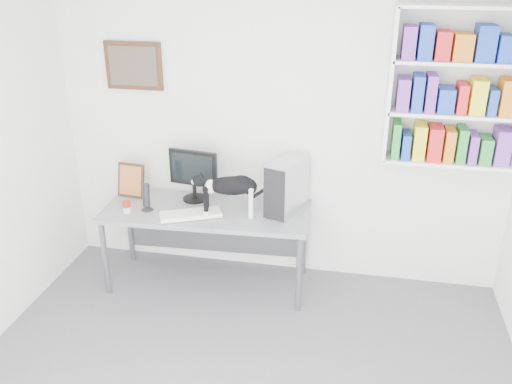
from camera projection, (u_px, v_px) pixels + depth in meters
room at (222, 242)px, 2.97m from camera, size 4.01×4.01×2.70m
bookshelf at (456, 88)px, 4.18m from camera, size 1.03×0.28×1.24m
wall_art at (134, 66)px, 4.75m from camera, size 0.52×0.04×0.42m
desk at (208, 247)px, 4.89m from camera, size 1.83×0.78×0.75m
monitor at (194, 175)px, 4.83m from camera, size 0.48×0.28×0.48m
keyboard at (191, 214)px, 4.61m from camera, size 0.55×0.40×0.04m
pc_tower at (287, 186)px, 4.64m from camera, size 0.34×0.50×0.46m
speaker at (146, 197)px, 4.68m from camera, size 0.12×0.12×0.25m
leaning_print at (131, 179)px, 4.95m from camera, size 0.27×0.13×0.32m
soup_can at (127, 207)px, 4.67m from camera, size 0.09×0.09×0.10m
cat at (230, 196)px, 4.55m from camera, size 0.63×0.28×0.38m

